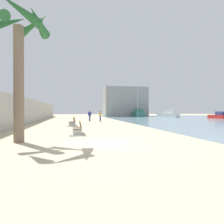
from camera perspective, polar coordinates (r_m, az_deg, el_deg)
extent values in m
plane|color=#C6B793|center=(29.10, -7.53, -2.96)|extent=(120.00, 120.00, 0.00)
cube|color=#ADAAA3|center=(29.58, -22.19, 0.19)|extent=(0.80, 64.00, 3.23)
cylinder|color=#7A6651|center=(12.42, -24.34, 6.98)|extent=(0.55, 0.55, 6.34)
cone|color=#235B2D|center=(12.83, -19.59, 22.31)|extent=(1.01, 2.41, 1.13)
cone|color=#235B2D|center=(14.02, -21.33, 21.15)|extent=(2.28, 1.61, 1.45)
cone|color=#235B2D|center=(14.14, -26.49, 21.30)|extent=(2.05, 1.94, 1.59)
cone|color=#235B2D|center=(12.43, -24.04, 24.44)|extent=(2.31, 1.22, 1.63)
cube|color=#ADAAA3|center=(14.46, -9.52, -5.51)|extent=(0.60, 0.21, 0.50)
cube|color=#ADAAA3|center=(15.85, -9.69, -4.98)|extent=(0.60, 0.21, 0.50)
cube|color=brown|center=(15.14, -9.61, -4.47)|extent=(0.52, 1.61, 0.06)
cube|color=brown|center=(15.13, -8.74, -3.41)|extent=(0.18, 1.60, 0.50)
cube|color=#ADAAA3|center=(15.18, -9.61, -6.01)|extent=(1.13, 2.11, 0.08)
cube|color=#ADAAA3|center=(22.66, -10.82, -3.33)|extent=(0.62, 0.25, 0.50)
cube|color=#ADAAA3|center=(24.05, -11.11, -3.11)|extent=(0.62, 0.25, 0.50)
cube|color=brown|center=(23.34, -10.97, -2.72)|extent=(0.64, 1.64, 0.06)
cube|color=brown|center=(23.35, -10.41, -2.03)|extent=(0.30, 1.61, 0.50)
cube|color=#ADAAA3|center=(23.37, -10.97, -3.72)|extent=(1.28, 2.19, 0.08)
cylinder|color=navy|center=(31.64, -3.34, -1.95)|extent=(0.12, 0.12, 0.80)
cylinder|color=navy|center=(31.74, -3.19, -1.94)|extent=(0.12, 0.12, 0.80)
cube|color=gold|center=(31.67, -3.26, -0.70)|extent=(0.36, 0.35, 0.57)
sphere|color=brown|center=(31.66, -3.27, 0.06)|extent=(0.22, 0.22, 0.22)
cylinder|color=gold|center=(31.50, -3.52, -0.66)|extent=(0.09, 0.09, 0.51)
cylinder|color=gold|center=(31.84, -3.01, -0.65)|extent=(0.09, 0.09, 0.51)
cylinder|color=navy|center=(32.73, -6.05, -1.84)|extent=(0.12, 0.12, 0.84)
cylinder|color=navy|center=(32.74, -6.28, -1.84)|extent=(0.12, 0.12, 0.84)
cube|color=navy|center=(32.71, -6.17, -0.57)|extent=(0.34, 0.23, 0.60)
sphere|color=brown|center=(32.71, -6.17, 0.20)|extent=(0.23, 0.23, 0.23)
cylinder|color=navy|center=(32.70, -5.79, -0.52)|extent=(0.09, 0.09, 0.54)
cylinder|color=navy|center=(32.73, -6.55, -0.52)|extent=(0.09, 0.09, 0.54)
cube|color=white|center=(53.26, 15.19, -0.80)|extent=(4.70, 5.57, 1.04)
cube|color=white|center=(52.85, 15.94, 0.43)|extent=(2.52, 2.75, 1.24)
cube|color=red|center=(48.79, 27.40, -1.15)|extent=(2.36, 4.54, 0.72)
cube|color=navy|center=(48.30, 27.93, -0.30)|extent=(1.57, 2.04, 0.73)
cube|color=#337060|center=(54.72, 7.18, -0.67)|extent=(2.21, 5.51, 1.20)
cube|color=#337060|center=(53.94, 7.47, 0.44)|extent=(1.52, 2.43, 0.91)
cylinder|color=silver|center=(55.03, 7.10, 3.12)|extent=(0.12, 0.12, 6.06)
cube|color=gray|center=(58.89, 3.60, 2.79)|extent=(12.00, 6.00, 8.21)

